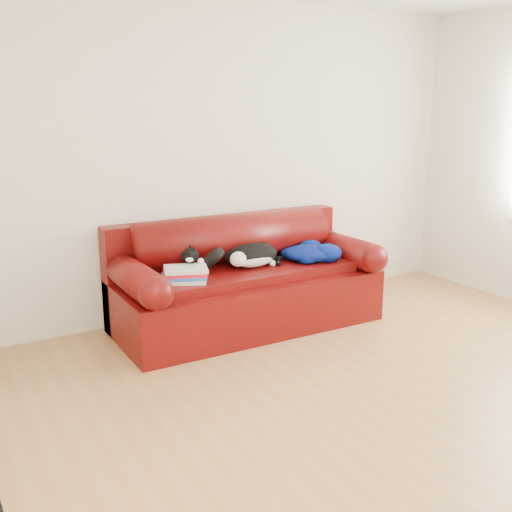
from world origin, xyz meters
The scene contains 7 objects.
ground centered at (0.00, 0.00, 0.00)m, with size 4.50×4.50×0.00m, color olive.
room_shell centered at (0.12, 0.02, 1.67)m, with size 4.52×4.02×2.61m.
sofa_base centered at (-0.19, 1.49, 0.24)m, with size 2.10×0.90×0.50m.
sofa_back centered at (-0.19, 1.74, 0.54)m, with size 2.10×1.01×0.88m.
book_stack centered at (-0.78, 1.36, 0.55)m, with size 0.42×0.38×0.10m.
cat centered at (-0.17, 1.45, 0.59)m, with size 0.67×0.37×0.24m.
blanket centered at (0.36, 1.41, 0.57)m, with size 0.52×0.52×0.15m.
Camera 1 is at (-2.43, -2.53, 1.74)m, focal length 42.00 mm.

